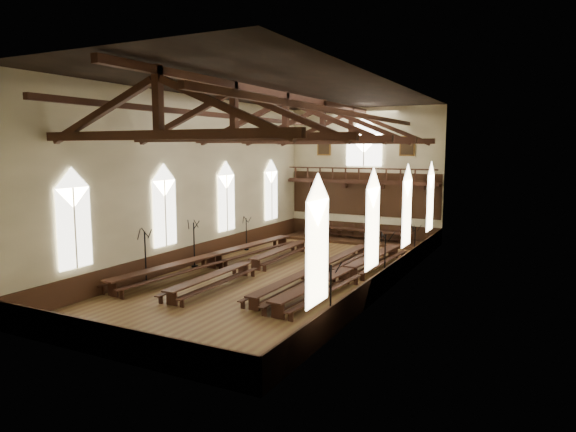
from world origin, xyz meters
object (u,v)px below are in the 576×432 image
Objects in this scene: refectory_row_c at (319,269)px; candelabrum_right_mid at (385,269)px; candelabrum_right_far at (415,250)px; refectory_row_a at (215,257)px; candelabrum_left_far at (246,240)px; refectory_row_d at (349,271)px; candelabrum_left_mid at (194,253)px; high_table at (359,231)px; refectory_row_b at (249,264)px; dais at (359,240)px; candelabrum_left_near at (146,266)px; candelabrum_right_near at (331,308)px.

candelabrum_right_mid reaches higher than refectory_row_c.
candelabrum_right_far is (0.00, 6.36, -0.15)m from candelabrum_right_mid.
refectory_row_a is 6.52× the size of candelabrum_left_far.
refectory_row_d is 5.23× the size of candelabrum_left_mid.
candelabrum_left_far is at bearing -131.34° from high_table.
refectory_row_c is 5.87× the size of candelabrum_left_far.
refectory_row_b is 12.30m from dais.
candelabrum_right_mid is at bearing -90.00° from candelabrum_right_far.
refectory_row_a is 6.65× the size of candelabrum_right_far.
dais is 17.40m from candelabrum_left_near.
candelabrum_left_mid reaches higher than dais.
candelabrum_right_far is at bearing -42.03° from high_table.
candelabrum_left_far is at bearing -170.84° from candelabrum_right_far.
candelabrum_left_far reaches higher than refectory_row_b.
candelabrum_right_near is 0.96× the size of candelabrum_right_mid.
refectory_row_d is 10.53m from candelabrum_left_near.
refectory_row_c is 9.11m from candelabrum_left_near.
refectory_row_a is 5.30× the size of candelabrum_left_near.
refectory_row_a is 5.71× the size of candelabrum_right_near.
refectory_row_c is 4.77× the size of candelabrum_left_near.
refectory_row_a is 1.11× the size of refectory_row_c.
candelabrum_right_near is at bearing -73.82° from high_table.
refectory_row_b is at bearing -167.39° from refectory_row_c.
refectory_row_b is 5.09× the size of candelabrum_right_mid.
candelabrum_right_far is at bearing 44.43° from refectory_row_b.
high_table is 12.35m from candelabrum_right_mid.
refectory_row_b is 5.03× the size of candelabrum_left_mid.
candelabrum_left_near is 11.26m from candelabrum_right_near.
dais is 8.78m from candelabrum_left_far.
refectory_row_b is 6.17× the size of candelabrum_right_far.
candelabrum_right_near is at bearing -32.85° from refectory_row_a.
candelabrum_left_mid is (-3.63, -0.24, 0.33)m from refectory_row_b.
refectory_row_b is (2.53, -0.24, -0.08)m from refectory_row_a.
candelabrum_left_mid reaches higher than candelabrum_right_mid.
candelabrum_left_far is 1.02× the size of candelabrum_right_far.
candelabrum_left_far reaches higher than high_table.
refectory_row_a is at bearing 23.44° from candelabrum_left_mid.
candelabrum_left_mid reaches higher than high_table.
refectory_row_d is 5.29× the size of candelabrum_right_mid.
candelabrum_left_far reaches higher than refectory_row_d.
candelabrum_left_mid is at bearing -115.12° from dais.
candelabrum_left_near is at bearing -103.75° from refectory_row_a.
candelabrum_right_mid is (1.88, 0.16, 0.28)m from refectory_row_d.
high_table is at bearing 137.97° from candelabrum_right_far.
candelabrum_right_near is at bearing -90.00° from candelabrum_right_mid.
refectory_row_c is at bearing 8.36° from candelabrum_left_mid.
refectory_row_a reaches higher than refectory_row_c.
dais is 1.43× the size of high_table.
candelabrum_right_far is at bearing 34.24° from candelabrum_left_mid.
candelabrum_right_mid is at bearing 7.29° from refectory_row_b.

